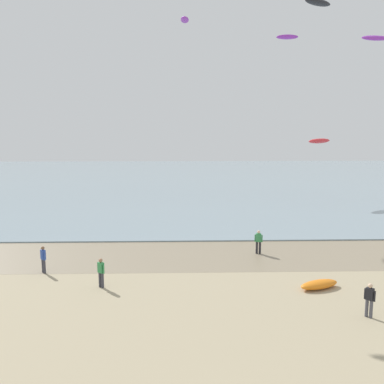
{
  "coord_description": "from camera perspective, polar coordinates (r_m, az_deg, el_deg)",
  "views": [
    {
      "loc": [
        -1.93,
        -9.43,
        9.41
      ],
      "look_at": [
        -1.36,
        11.07,
        6.13
      ],
      "focal_mm": 41.77,
      "sensor_mm": 36.0,
      "label": 1
    }
  ],
  "objects": [
    {
      "name": "grounded_kite",
      "position": [
        26.8,
        15.92,
        -11.28
      ],
      "size": [
        2.58,
        1.7,
        0.49
      ],
      "primitive_type": "ellipsoid",
      "rotation": [
        0.0,
        0.0,
        3.51
      ],
      "color": "orange",
      "rests_on": "ground"
    },
    {
      "name": "kite_aloft_3",
      "position": [
        53.32,
        15.94,
        6.29
      ],
      "size": [
        3.4,
        2.67,
        0.77
      ],
      "primitive_type": "ellipsoid",
      "rotation": [
        0.25,
        0.0,
        3.68
      ],
      "color": "red"
    },
    {
      "name": "person_nearest_camera",
      "position": [
        29.59,
        -18.46,
        -8.08
      ],
      "size": [
        0.4,
        0.47,
        1.71
      ],
      "color": "#383842",
      "rests_on": "ground"
    },
    {
      "name": "kite_aloft_0",
      "position": [
        56.53,
        12.06,
        18.8
      ],
      "size": [
        2.61,
        1.04,
        0.68
      ],
      "primitive_type": "ellipsoid",
      "rotation": [
        -0.38,
        0.0,
        6.23
      ],
      "color": "purple"
    },
    {
      "name": "kite_aloft_7",
      "position": [
        45.75,
        -0.94,
        21.13
      ],
      "size": [
        0.85,
        2.43,
        0.44
      ],
      "primitive_type": "ellipsoid",
      "rotation": [
        -0.07,
        0.0,
        4.69
      ],
      "color": "purple"
    },
    {
      "name": "kite_aloft_6",
      "position": [
        46.62,
        15.78,
        22.27
      ],
      "size": [
        3.43,
        2.86,
        0.55
      ],
      "primitive_type": "ellipsoid",
      "rotation": [
        0.0,
        0.0,
        0.61
      ],
      "color": "black"
    },
    {
      "name": "kite_aloft_4",
      "position": [
        55.94,
        22.4,
        17.72
      ],
      "size": [
        3.36,
        1.46,
        0.86
      ],
      "primitive_type": "ellipsoid",
      "rotation": [
        -0.36,
        0.0,
        3.23
      ],
      "color": "purple"
    },
    {
      "name": "person_far_down_beach",
      "position": [
        26.27,
        -11.55,
        -9.97
      ],
      "size": [
        0.45,
        0.41,
        1.71
      ],
      "color": "#383842",
      "rests_on": "ground"
    },
    {
      "name": "wet_sand_strip",
      "position": [
        31.88,
        1.97,
        -8.08
      ],
      "size": [
        120.0,
        7.26,
        0.01
      ],
      "primitive_type": "cube",
      "color": "gray",
      "rests_on": "ground"
    },
    {
      "name": "sea",
      "position": [
        69.69,
        0.01,
        1.36
      ],
      "size": [
        160.0,
        70.0,
        0.1
      ],
      "primitive_type": "cube",
      "color": "#7F939E",
      "rests_on": "ground"
    },
    {
      "name": "person_left_flank",
      "position": [
        23.69,
        21.72,
        -12.6
      ],
      "size": [
        0.41,
        0.45,
        1.71
      ],
      "color": "#4C4C56",
      "rests_on": "ground"
    },
    {
      "name": "person_mid_beach",
      "position": [
        32.37,
        8.49,
        -6.23
      ],
      "size": [
        0.56,
        0.3,
        1.71
      ],
      "color": "#232328",
      "rests_on": "ground"
    }
  ]
}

